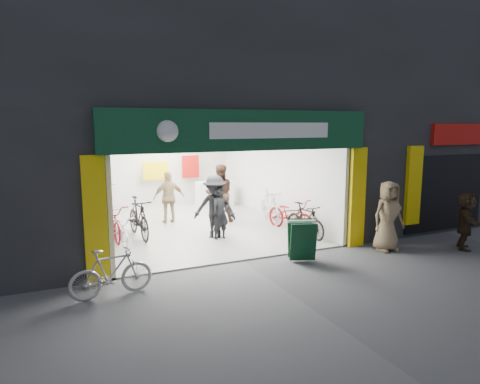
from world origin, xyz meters
TOP-DOWN VIEW (x-y plane):
  - ground at (0.00, 0.00)m, footprint 60.00×60.00m
  - building at (0.91, 4.99)m, footprint 17.00×10.27m
  - bike_left_front at (-2.41, 2.49)m, footprint 0.69×1.63m
  - bike_left_midfront at (-1.80, 3.11)m, footprint 0.67×1.96m
  - bike_left_midback at (-2.50, 3.25)m, footprint 0.81×1.97m
  - bike_left_back at (-2.12, 6.99)m, footprint 0.59×1.99m
  - bike_right_front at (2.50, 1.20)m, footprint 0.62×1.67m
  - bike_right_mid at (2.50, 2.01)m, footprint 1.05×2.02m
  - bike_right_back at (2.46, 3.26)m, footprint 0.83×1.89m
  - parked_bike at (-3.10, -0.86)m, footprint 1.58×0.60m
  - customer_a at (0.23, 1.96)m, footprint 0.61×0.47m
  - customer_b at (1.00, 3.95)m, footprint 1.06×0.90m
  - customer_c at (0.13, 2.14)m, footprint 1.34×1.17m
  - customer_d at (-0.55, 4.46)m, footprint 1.02×0.47m
  - pedestrian_near at (3.72, -0.71)m, footprint 0.90×0.61m
  - pedestrian_far at (5.61, -1.45)m, footprint 1.28×1.31m
  - sandwich_board at (1.30, -0.50)m, footprint 0.79×0.80m

SIDE VIEW (x-z plane):
  - ground at x=0.00m, z-range 0.00..0.00m
  - bike_left_front at x=-2.41m, z-range 0.00..0.83m
  - parked_bike at x=-3.10m, z-range 0.00..0.93m
  - bike_right_front at x=2.50m, z-range 0.00..0.98m
  - bike_right_mid at x=2.50m, z-range 0.00..1.01m
  - bike_left_midback at x=-2.50m, z-range 0.00..1.01m
  - sandwich_board at x=1.30m, z-range 0.05..0.99m
  - bike_right_back at x=2.46m, z-range 0.00..1.10m
  - bike_left_midfront at x=-1.80m, z-range 0.00..1.16m
  - bike_left_back at x=-2.12m, z-range 0.00..1.19m
  - customer_a at x=0.23m, z-range 0.00..1.49m
  - pedestrian_far at x=5.61m, z-range 0.00..1.49m
  - customer_d at x=-0.55m, z-range 0.00..1.71m
  - pedestrian_near at x=3.72m, z-range 0.00..1.79m
  - customer_c at x=0.13m, z-range 0.00..1.80m
  - customer_b at x=1.00m, z-range 0.00..1.92m
  - building at x=0.91m, z-range 0.31..8.31m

